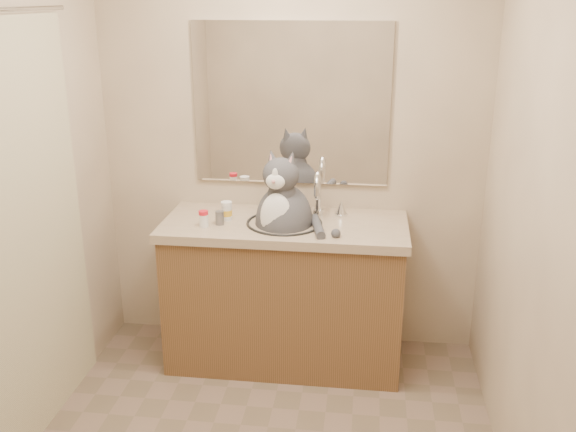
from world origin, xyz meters
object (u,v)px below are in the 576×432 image
at_px(cat, 284,217).
at_px(grey_canister, 220,218).
at_px(pill_bottle_orange, 227,211).
at_px(pill_bottle_redcap, 204,219).

xyz_separation_m(cat, grey_canister, (-0.34, -0.05, -0.00)).
height_order(pill_bottle_orange, grey_canister, pill_bottle_orange).
height_order(cat, pill_bottle_redcap, cat).
relative_size(pill_bottle_redcap, pill_bottle_orange, 0.86).
xyz_separation_m(cat, pill_bottle_redcap, (-0.42, -0.10, 0.00)).
bearing_deg(pill_bottle_orange, grey_canister, -104.51).
bearing_deg(pill_bottle_orange, cat, -5.04).
height_order(cat, grey_canister, cat).
distance_m(cat, grey_canister, 0.35).
distance_m(cat, pill_bottle_redcap, 0.43).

